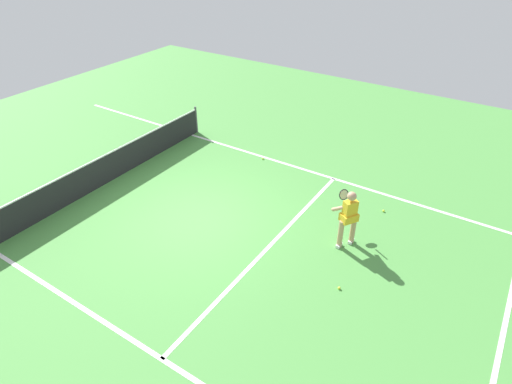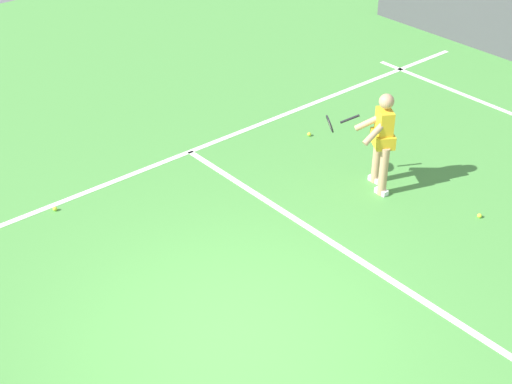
{
  "view_description": "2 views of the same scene",
  "coord_description": "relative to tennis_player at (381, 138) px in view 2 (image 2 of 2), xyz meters",
  "views": [
    {
      "loc": [
        -7.06,
        -6.36,
        6.98
      ],
      "look_at": [
        0.65,
        -1.35,
        0.96
      ],
      "focal_mm": 30.3,
      "sensor_mm": 36.0,
      "label": 1
    },
    {
      "loc": [
        -5.16,
        3.99,
        6.12
      ],
      "look_at": [
        0.86,
        -1.09,
        1.1
      ],
      "focal_mm": 53.22,
      "sensor_mm": 36.0,
      "label": 2
    }
  ],
  "objects": [
    {
      "name": "service_line_marking",
      "position": [
        -1.11,
        1.52,
        -0.84
      ],
      "size": [
        7.64,
        0.1,
        0.01
      ],
      "primitive_type": "cube",
      "color": "white",
      "rests_on": "ground"
    },
    {
      "name": "ground_plane",
      "position": [
        -1.11,
        3.69,
        -0.85
      ],
      "size": [
        25.76,
        25.76,
        0.0
      ],
      "primitive_type": "plane",
      "color": "#4C9342"
    },
    {
      "name": "tennis_ball_far",
      "position": [
        -1.51,
        -0.52,
        -0.81
      ],
      "size": [
        0.07,
        0.07,
        0.07
      ],
      "primitive_type": "sphere",
      "color": "#D1E533",
      "rests_on": "ground"
    },
    {
      "name": "tennis_ball_near",
      "position": [
        1.84,
        -0.36,
        -0.81
      ],
      "size": [
        0.07,
        0.07,
        0.07
      ],
      "primitive_type": "sphere",
      "color": "#D1E533",
      "rests_on": "ground"
    },
    {
      "name": "tennis_player",
      "position": [
        0.0,
        0.0,
        0.0
      ],
      "size": [
        1.07,
        0.78,
        1.55
      ],
      "color": "tan",
      "rests_on": "ground"
    },
    {
      "name": "sideline_right_marking",
      "position": [
        2.71,
        3.69,
        -0.84
      ],
      "size": [
        0.1,
        17.81,
        0.01
      ],
      "primitive_type": "cube",
      "color": "white",
      "rests_on": "ground"
    },
    {
      "name": "tennis_ball_mid",
      "position": [
        2.56,
        4.03,
        -0.81
      ],
      "size": [
        0.07,
        0.07,
        0.07
      ],
      "primitive_type": "sphere",
      "color": "#D1E533",
      "rests_on": "ground"
    }
  ]
}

